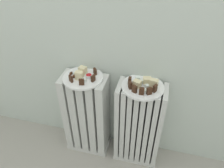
# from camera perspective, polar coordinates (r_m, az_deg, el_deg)

# --- Properties ---
(radiator_left) EXTENTS (0.29, 0.16, 0.61)m
(radiator_left) POSITION_cam_1_polar(r_m,az_deg,el_deg) (1.47, -6.69, -8.33)
(radiator_left) COLOR silver
(radiator_left) RESTS_ON ground_plane
(radiator_right) EXTENTS (0.29, 0.16, 0.61)m
(radiator_right) POSITION_cam_1_polar(r_m,az_deg,el_deg) (1.42, 7.02, -10.81)
(radiator_right) COLOR silver
(radiator_right) RESTS_ON ground_plane
(plate_left) EXTENTS (0.24, 0.24, 0.01)m
(plate_left) POSITION_cam_1_polar(r_m,az_deg,el_deg) (1.27, -7.69, 1.68)
(plate_left) COLOR white
(plate_left) RESTS_ON radiator_left
(plate_right) EXTENTS (0.24, 0.24, 0.01)m
(plate_right) POSITION_cam_1_polar(r_m,az_deg,el_deg) (1.20, 8.13, -0.71)
(plate_right) COLOR white
(plate_right) RESTS_ON radiator_right
(dark_cake_slice_left_0) EXTENTS (0.03, 0.03, 0.04)m
(dark_cake_slice_left_0) POSITION_cam_1_polar(r_m,az_deg,el_deg) (1.23, -10.83, 1.39)
(dark_cake_slice_left_0) COLOR #382114
(dark_cake_slice_left_0) RESTS_ON plate_left
(dark_cake_slice_left_1) EXTENTS (0.03, 0.02, 0.04)m
(dark_cake_slice_left_1) POSITION_cam_1_polar(r_m,az_deg,el_deg) (1.19, -8.06, 0.53)
(dark_cake_slice_left_1) COLOR #382114
(dark_cake_slice_left_1) RESTS_ON plate_left
(dark_cake_slice_left_2) EXTENTS (0.02, 0.03, 0.04)m
(dark_cake_slice_left_2) POSITION_cam_1_polar(r_m,az_deg,el_deg) (1.22, -5.01, 1.51)
(dark_cake_slice_left_2) COLOR #382114
(dark_cake_slice_left_2) RESTS_ON plate_left
(dark_cake_slice_left_3) EXTENTS (0.03, 0.03, 0.04)m
(dark_cake_slice_left_3) POSITION_cam_1_polar(r_m,az_deg,el_deg) (1.27, -4.51, 3.36)
(dark_cake_slice_left_3) COLOR #382114
(dark_cake_slice_left_3) RESTS_ON plate_left
(marble_cake_slice_left_0) EXTENTS (0.05, 0.04, 0.04)m
(marble_cake_slice_left_0) POSITION_cam_1_polar(r_m,az_deg,el_deg) (1.28, -7.73, 3.62)
(marble_cake_slice_left_0) COLOR beige
(marble_cake_slice_left_0) RESTS_ON plate_left
(marble_cake_slice_left_1) EXTENTS (0.05, 0.03, 0.05)m
(marble_cake_slice_left_1) POSITION_cam_1_polar(r_m,az_deg,el_deg) (1.23, -8.65, 2.20)
(marble_cake_slice_left_1) COLOR beige
(marble_cake_slice_left_1) RESTS_ON plate_left
(turkish_delight_left_0) EXTENTS (0.03, 0.03, 0.02)m
(turkish_delight_left_0) POSITION_cam_1_polar(r_m,az_deg,el_deg) (1.29, -9.59, 2.82)
(turkish_delight_left_0) COLOR white
(turkish_delight_left_0) RESTS_ON plate_left
(turkish_delight_left_1) EXTENTS (0.02, 0.02, 0.02)m
(turkish_delight_left_1) POSITION_cam_1_polar(r_m,az_deg,el_deg) (1.27, -8.89, 2.55)
(turkish_delight_left_1) COLOR white
(turkish_delight_left_1) RESTS_ON plate_left
(turkish_delight_left_2) EXTENTS (0.03, 0.03, 0.02)m
(turkish_delight_left_2) POSITION_cam_1_polar(r_m,az_deg,el_deg) (1.22, -7.38, 1.04)
(turkish_delight_left_2) COLOR white
(turkish_delight_left_2) RESTS_ON plate_left
(medjool_date_left_0) EXTENTS (0.02, 0.03, 0.02)m
(medjool_date_left_0) POSITION_cam_1_polar(r_m,az_deg,el_deg) (1.27, -9.99, 2.07)
(medjool_date_left_0) COLOR #3D1E0F
(medjool_date_left_0) RESTS_ON plate_left
(medjool_date_left_1) EXTENTS (0.02, 0.03, 0.02)m
(medjool_date_left_1) POSITION_cam_1_polar(r_m,az_deg,el_deg) (1.29, -10.80, 2.81)
(medjool_date_left_1) COLOR #3D1E0F
(medjool_date_left_1) RESTS_ON plate_left
(jam_bowl_left) EXTENTS (0.04, 0.04, 0.02)m
(jam_bowl_left) POSITION_cam_1_polar(r_m,az_deg,el_deg) (1.25, -6.13, 2.13)
(jam_bowl_left) COLOR white
(jam_bowl_left) RESTS_ON plate_left
(dark_cake_slice_right_0) EXTENTS (0.02, 0.03, 0.04)m
(dark_cake_slice_right_0) POSITION_cam_1_polar(r_m,az_deg,el_deg) (1.19, 4.70, 0.90)
(dark_cake_slice_right_0) COLOR #382114
(dark_cake_slice_right_0) RESTS_ON plate_right
(dark_cake_slice_right_1) EXTENTS (0.03, 0.03, 0.04)m
(dark_cake_slice_right_1) POSITION_cam_1_polar(r_m,az_deg,el_deg) (1.16, 4.83, -0.27)
(dark_cake_slice_right_1) COLOR #382114
(dark_cake_slice_right_1) RESTS_ON plate_right
(dark_cake_slice_right_2) EXTENTS (0.03, 0.03, 0.04)m
(dark_cake_slice_right_2) POSITION_cam_1_polar(r_m,az_deg,el_deg) (1.14, 5.98, -1.32)
(dark_cake_slice_right_2) COLOR #382114
(dark_cake_slice_right_2) RESTS_ON plate_right
(dark_cake_slice_right_3) EXTENTS (0.03, 0.02, 0.04)m
(dark_cake_slice_right_3) POSITION_cam_1_polar(r_m,az_deg,el_deg) (1.13, 7.84, -1.91)
(dark_cake_slice_right_3) COLOR #382114
(dark_cake_slice_right_3) RESTS_ON plate_right
(dark_cake_slice_right_4) EXTENTS (0.03, 0.03, 0.04)m
(dark_cake_slice_right_4) POSITION_cam_1_polar(r_m,az_deg,el_deg) (1.13, 9.83, -1.84)
(dark_cake_slice_right_4) COLOR #382114
(dark_cake_slice_right_4) RESTS_ON plate_right
(dark_cake_slice_right_5) EXTENTS (0.02, 0.03, 0.04)m
(dark_cake_slice_right_5) POSITION_cam_1_polar(r_m,az_deg,el_deg) (1.16, 11.30, -1.13)
(dark_cake_slice_right_5) COLOR #382114
(dark_cake_slice_right_5) RESTS_ON plate_right
(marble_cake_slice_right_0) EXTENTS (0.05, 0.04, 0.04)m
(marble_cake_slice_right_0) POSITION_cam_1_polar(r_m,az_deg,el_deg) (1.21, 9.26, 0.92)
(marble_cake_slice_right_0) COLOR beige
(marble_cake_slice_right_0) RESTS_ON plate_right
(marble_cake_slice_right_1) EXTENTS (0.05, 0.04, 0.05)m
(marble_cake_slice_right_1) POSITION_cam_1_polar(r_m,az_deg,el_deg) (1.19, 10.98, 0.20)
(marble_cake_slice_right_1) COLOR beige
(marble_cake_slice_right_1) RESTS_ON plate_right
(marble_cake_slice_right_2) EXTENTS (0.05, 0.05, 0.04)m
(marble_cake_slice_right_2) POSITION_cam_1_polar(r_m,az_deg,el_deg) (1.18, 6.63, 0.10)
(marble_cake_slice_right_2) COLOR beige
(marble_cake_slice_right_2) RESTS_ON plate_right
(turkish_delight_right_0) EXTENTS (0.03, 0.03, 0.02)m
(turkish_delight_right_0) POSITION_cam_1_polar(r_m,az_deg,el_deg) (1.21, 7.55, 0.53)
(turkish_delight_right_0) COLOR white
(turkish_delight_right_0) RESTS_ON plate_right
(turkish_delight_right_1) EXTENTS (0.03, 0.03, 0.02)m
(turkish_delight_right_1) POSITION_cam_1_polar(r_m,az_deg,el_deg) (1.18, 9.20, -0.57)
(turkish_delight_right_1) COLOR white
(turkish_delight_right_1) RESTS_ON plate_right
(turkish_delight_right_2) EXTENTS (0.03, 0.03, 0.02)m
(turkish_delight_right_2) POSITION_cam_1_polar(r_m,az_deg,el_deg) (1.23, 6.85, 1.45)
(turkish_delight_right_2) COLOR white
(turkish_delight_right_2) RESTS_ON plate_right
(turkish_delight_right_3) EXTENTS (0.02, 0.02, 0.02)m
(turkish_delight_right_3) POSITION_cam_1_polar(r_m,az_deg,el_deg) (1.15, 8.53, -1.80)
(turkish_delight_right_3) COLOR white
(turkish_delight_right_3) RESTS_ON plate_right
(medjool_date_right_0) EXTENTS (0.02, 0.03, 0.02)m
(medjool_date_right_0) POSITION_cam_1_polar(r_m,az_deg,el_deg) (1.17, 7.90, -1.21)
(medjool_date_right_0) COLOR #3D1E0F
(medjool_date_right_0) RESTS_ON plate_right
(medjool_date_right_1) EXTENTS (0.03, 0.03, 0.01)m
(medjool_date_right_1) POSITION_cam_1_polar(r_m,az_deg,el_deg) (1.21, 5.96, 0.51)
(medjool_date_right_1) COLOR #3D1E0F
(medjool_date_right_1) RESTS_ON plate_right
(medjool_date_right_2) EXTENTS (0.03, 0.02, 0.02)m
(medjool_date_right_2) POSITION_cam_1_polar(r_m,az_deg,el_deg) (1.17, 9.58, -1.40)
(medjool_date_right_2) COLOR #3D1E0F
(medjool_date_right_2) RESTS_ON plate_right
(fork) EXTENTS (0.03, 0.10, 0.00)m
(fork) POSITION_cam_1_polar(r_m,az_deg,el_deg) (1.18, 8.20, -0.94)
(fork) COLOR #B7B7BC
(fork) RESTS_ON plate_right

